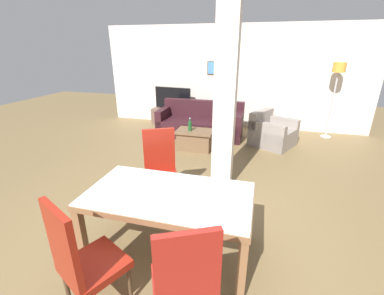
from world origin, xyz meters
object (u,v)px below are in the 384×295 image
coffee_table (195,140)px  tv_screen (173,99)px  dining_table (169,205)px  dining_chair_far_left (161,167)px  dining_chair_near_right (185,282)px  floor_lamp (338,76)px  tv_stand (173,116)px  dining_chair_near_left (81,258)px  sofa (201,124)px  armchair (272,133)px  bottle (190,126)px

coffee_table → tv_screen: (-1.12, 1.80, 0.52)m
dining_table → dining_chair_far_left: 0.94m
dining_chair_near_right → floor_lamp: floor_lamp is taller
dining_table → tv_stand: size_ratio=1.38×
dining_chair_near_left → tv_stand: 5.81m
tv_screen → floor_lamp: size_ratio=0.60×
dining_chair_near_right → sofa: 4.98m
dining_chair_near_left → sofa: (-0.17, 4.86, -0.28)m
sofa → tv_stand: 1.31m
dining_table → armchair: (1.14, 3.75, -0.31)m
tv_screen → armchair: bearing=166.3°
dining_chair_near_left → tv_stand: (-1.19, 5.68, -0.35)m
tv_stand → dining_chair_far_left: bearing=-73.4°
dining_chair_far_left → coffee_table: dining_chair_far_left is taller
armchair → tv_screen: 3.00m
dining_chair_near_right → floor_lamp: (2.08, 5.54, 0.93)m
dining_chair_near_right → bottle: dining_chair_near_right is taller
floor_lamp → dining_chair_near_right: bearing=-110.6°
dining_chair_near_left → bottle: (-0.17, 3.85, -0.03)m
armchair → tv_screen: size_ratio=1.05×
tv_stand → dining_chair_near_left: bearing=-78.2°
tv_stand → bottle: bearing=-60.9°
armchair → floor_lamp: bearing=152.1°
dining_table → armchair: 3.94m
coffee_table → floor_lamp: floor_lamp is taller
sofa → coffee_table: bearing=95.7°
dining_table → armchair: size_ratio=1.50×
dining_chair_far_left → tv_stand: dining_chair_far_left is taller
coffee_table → tv_screen: 2.18m
sofa → dining_chair_near_left: bearing=92.0°
bottle → sofa: bearing=89.9°
sofa → coffee_table: sofa is taller
dining_chair_near_left → tv_screen: 5.81m
bottle → coffee_table: bearing=18.2°
tv_stand → floor_lamp: (4.12, -0.14, 1.28)m
dining_chair_near_left → armchair: dining_chair_near_left is taller
dining_chair_near_right → dining_table: bearing=90.0°
coffee_table → sofa: bearing=95.7°
bottle → floor_lamp: size_ratio=0.16×
dining_table → tv_screen: 5.09m
tv_stand → floor_lamp: 4.32m
sofa → tv_stand: size_ratio=1.69×
tv_screen → dining_chair_near_right: bearing=117.3°
armchair → sofa: bearing=-70.5°
dining_chair_near_right → coffee_table: bearing=76.9°
dining_table → tv_stand: dining_table is taller
dining_chair_near_right → armchair: size_ratio=0.96×
sofa → coffee_table: size_ratio=2.62×
tv_screen → floor_lamp: floor_lamp is taller
dining_table → dining_chair_near_right: bearing=-63.5°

